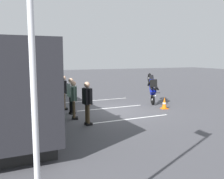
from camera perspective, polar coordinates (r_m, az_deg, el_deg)
name	(u,v)px	position (r m, az deg, el deg)	size (l,w,h in m)	color
ground_plane	(116,111)	(12.85, 0.86, -4.89)	(80.00, 80.00, 0.00)	#424247
tour_bus	(2,83)	(11.65, -23.93, 1.37)	(11.32, 2.97, 3.25)	#26262B
spectator_far_left	(87,99)	(10.04, -5.71, -2.29)	(0.58, 0.36, 1.78)	#473823
spectator_left	(74,97)	(11.06, -8.78, -1.63)	(0.58, 0.38, 1.72)	#473823
spectator_centre	(71,93)	(12.08, -9.37, -0.74)	(0.58, 0.37, 1.76)	black
spectator_right	(64,90)	(13.12, -10.98, -0.01)	(0.58, 0.35, 1.80)	#473823
parked_motorcycle_silver	(46,100)	(13.72, -14.82, -2.30)	(2.05, 0.58, 0.99)	black
parked_motorcycle_dark	(58,107)	(11.60, -12.37, -4.00)	(2.05, 0.59, 0.99)	black
stunt_motorcycle	(152,86)	(14.61, 9.24, 0.71)	(1.83, 0.88, 1.89)	black
flagpole	(32,44)	(3.27, -17.99, 9.86)	(0.78, 0.36, 5.94)	silver
traffic_cone	(164,103)	(13.57, 11.95, -3.07)	(0.34, 0.34, 0.63)	orange
bay_line_a	(132,119)	(11.26, 4.69, -6.69)	(0.21, 3.79, 0.01)	white
bay_line_b	(110,108)	(13.51, -0.37, -4.26)	(0.21, 3.78, 0.01)	white
bay_line_c	(95,100)	(15.86, -3.94, -2.51)	(0.23, 4.45, 0.01)	white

